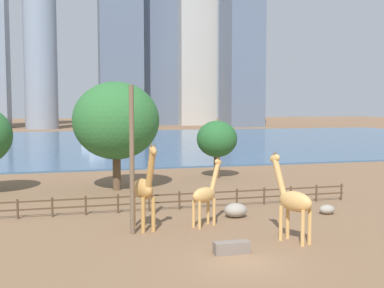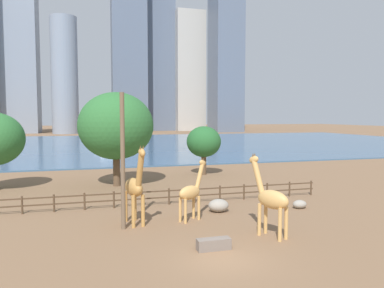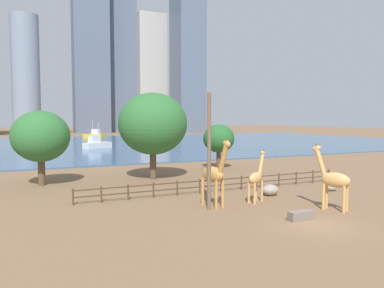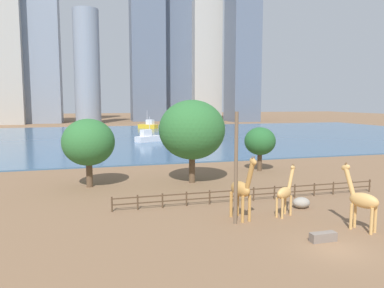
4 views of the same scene
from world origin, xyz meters
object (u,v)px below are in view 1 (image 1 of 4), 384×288
giraffe_tall (293,201)px  boat_tug (100,142)px  utility_pole (132,160)px  tree_right_tall (116,121)px  boulder_near_fence (327,209)px  giraffe_young (144,189)px  giraffe_companion (206,194)px  tree_left_large (217,139)px  boulder_by_pole (236,210)px  feeding_trough (232,248)px  boat_sailboat (114,130)px

giraffe_tall → boat_tug: size_ratio=0.74×
giraffe_tall → utility_pole: bearing=39.8°
utility_pole → tree_right_tall: bearing=87.1°
giraffe_tall → boulder_near_fence: (5.34, 5.44, -1.92)m
giraffe_tall → utility_pole: 9.19m
tree_right_tall → giraffe_young: bearing=-89.7°
giraffe_companion → giraffe_young: 3.79m
giraffe_young → tree_left_large: tree_left_large is taller
giraffe_tall → boat_tug: boat_tug is taller
utility_pole → boat_tug: utility_pole is taller
giraffe_young → boulder_near_fence: 12.85m
boulder_by_pole → tree_left_large: tree_left_large is taller
boulder_by_pole → boat_tug: (-4.62, 55.32, 0.67)m
utility_pole → boat_tug: (2.51, 57.64, -3.11)m
tree_left_large → feeding_trough: bearing=-106.5°
giraffe_young → boulder_by_pole: bearing=92.4°
giraffe_young → tree_left_large: 21.48m
giraffe_tall → boulder_by_pole: size_ratio=3.19×
utility_pole → giraffe_young: bearing=42.6°
tree_left_large → boat_tug: bearing=103.1°
boulder_by_pole → utility_pole: bearing=-161.9°
boulder_by_pole → tree_right_tall: 15.08m
tree_right_tall → utility_pole: bearing=-92.9°
tree_right_tall → boat_sailboat: bearing=84.3°
feeding_trough → boat_tug: bearing=91.6°
giraffe_young → feeding_trough: (3.40, -5.73, -2.15)m
boulder_near_fence → boat_tug: size_ratio=0.16×
boulder_by_pole → tree_left_large: size_ratio=0.26×
giraffe_tall → boat_tug: (-5.60, 61.48, -1.11)m
boulder_near_fence → tree_right_tall: (-12.71, 13.20, 5.72)m
giraffe_young → feeding_trough: 7.00m
giraffe_tall → tree_left_large: (3.30, 23.21, 1.70)m
giraffe_companion → utility_pole: utility_pole is taller
utility_pole → boulder_by_pole: 8.40m
giraffe_young → utility_pole: 2.11m
utility_pole → boulder_by_pole: utility_pole is taller
tree_left_large → tree_right_tall: bearing=-156.8°
giraffe_companion → boulder_by_pole: giraffe_companion is taller
boulder_by_pole → boat_tug: 55.51m
boat_sailboat → utility_pole: bearing=129.0°
boulder_near_fence → feeding_trough: size_ratio=0.60×
giraffe_tall → tree_right_tall: bearing=-3.3°
feeding_trough → tree_left_large: tree_left_large is taller
boulder_near_fence → boat_tug: (-10.94, 56.04, 0.82)m
giraffe_young → boulder_by_pole: size_ratio=3.48×
giraffe_companion → giraffe_young: (-3.76, 0.06, 0.51)m
tree_right_tall → boulder_near_fence: bearing=-46.1°
tree_right_tall → boat_sailboat: 84.52m
boulder_near_fence → tree_left_large: size_ratio=0.18×
giraffe_companion → boat_sailboat: 98.19m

